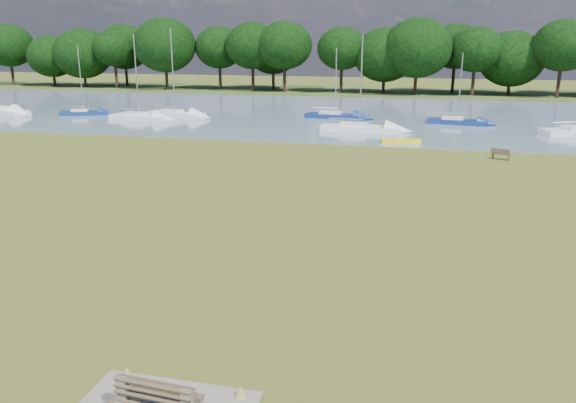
% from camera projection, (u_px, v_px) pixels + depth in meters
% --- Properties ---
extents(ground, '(220.00, 220.00, 0.00)m').
position_uv_depth(ground, '(293.00, 230.00, 25.95)').
color(ground, olive).
extents(river, '(220.00, 40.00, 0.10)m').
position_uv_depth(river, '(374.00, 115.00, 65.20)').
color(river, slate).
rests_on(river, ground).
extents(far_bank, '(220.00, 20.00, 0.40)m').
position_uv_depth(far_bank, '(390.00, 92.00, 93.23)').
color(far_bank, '#4C6626').
rests_on(far_bank, ground).
extents(riverbank_bench, '(1.40, 0.88, 0.83)m').
position_uv_depth(riverbank_bench, '(501.00, 154.00, 41.02)').
color(riverbank_bench, brown).
rests_on(riverbank_bench, ground).
extents(kayak, '(3.42, 1.45, 0.33)m').
position_uv_depth(kayak, '(401.00, 141.00, 47.45)').
color(kayak, yellow).
rests_on(kayak, river).
extents(tree_line, '(125.02, 9.62, 11.64)m').
position_uv_depth(tree_line, '(331.00, 50.00, 89.67)').
color(tree_line, black).
rests_on(tree_line, far_bank).
extents(sailboat_1, '(6.17, 2.58, 7.14)m').
position_uv_depth(sailboat_1, '(457.00, 120.00, 57.92)').
color(sailboat_1, navy).
rests_on(sailboat_1, river).
extents(sailboat_2, '(8.30, 4.55, 9.64)m').
position_uv_depth(sailboat_2, '(1.00, 109.00, 65.91)').
color(sailboat_2, white).
rests_on(sailboat_2, river).
extents(sailboat_3, '(5.32, 3.39, 7.80)m').
position_uv_depth(sailboat_3, '(83.00, 111.00, 64.87)').
color(sailboat_3, navy).
rests_on(sailboat_3, river).
extents(sailboat_5, '(7.29, 3.32, 9.60)m').
position_uv_depth(sailboat_5, '(174.00, 113.00, 63.23)').
color(sailboat_5, white).
rests_on(sailboat_5, river).
extents(sailboat_6, '(6.83, 2.86, 7.58)m').
position_uv_depth(sailboat_6, '(334.00, 114.00, 62.18)').
color(sailboat_6, navy).
rests_on(sailboat_6, river).
extents(sailboat_8, '(7.09, 3.02, 8.98)m').
position_uv_depth(sailboat_8, '(139.00, 115.00, 61.11)').
color(sailboat_8, white).
rests_on(sailboat_8, river).
extents(sailboat_9, '(7.37, 2.08, 8.83)m').
position_uv_depth(sailboat_9, '(359.00, 126.00, 53.49)').
color(sailboat_9, white).
rests_on(sailboat_9, river).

